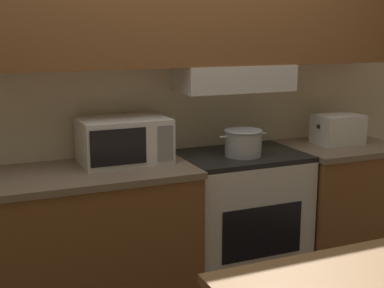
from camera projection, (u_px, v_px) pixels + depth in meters
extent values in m
cube|color=beige|center=(148.00, 96.00, 3.28)|extent=(5.55, 0.05, 2.55)
cube|color=brown|center=(157.00, 10.00, 3.01)|extent=(3.15, 0.32, 0.64)
cube|color=white|center=(233.00, 78.00, 3.28)|extent=(0.71, 0.34, 0.16)
cube|color=brown|center=(40.00, 262.00, 2.88)|extent=(1.68, 0.60, 0.89)
cube|color=#84705B|center=(35.00, 179.00, 2.78)|extent=(1.70, 0.62, 0.04)
cube|color=brown|center=(336.00, 213.00, 3.64)|extent=(0.69, 0.60, 0.89)
cube|color=#84705B|center=(340.00, 147.00, 3.54)|extent=(0.71, 0.62, 0.04)
cube|color=white|center=(240.00, 227.00, 3.37)|extent=(0.75, 0.55, 0.90)
cube|color=black|center=(241.00, 156.00, 3.28)|extent=(0.75, 0.55, 0.03)
cube|color=black|center=(263.00, 232.00, 3.11)|extent=(0.52, 0.01, 0.32)
cylinder|color=black|center=(225.00, 161.00, 3.11)|extent=(0.10, 0.10, 0.01)
cylinder|color=black|center=(274.00, 155.00, 3.24)|extent=(0.10, 0.10, 0.01)
cylinder|color=black|center=(209.00, 153.00, 3.31)|extent=(0.10, 0.10, 0.01)
cylinder|color=black|center=(256.00, 148.00, 3.44)|extent=(0.10, 0.10, 0.01)
cylinder|color=#B7BABF|center=(243.00, 143.00, 3.19)|extent=(0.22, 0.22, 0.16)
torus|color=#B7BABF|center=(243.00, 131.00, 3.18)|extent=(0.23, 0.23, 0.01)
cylinder|color=#B7BABF|center=(224.00, 137.00, 3.13)|extent=(0.05, 0.01, 0.01)
cylinder|color=#B7BABF|center=(262.00, 134.00, 3.23)|extent=(0.05, 0.01, 0.01)
cube|color=white|center=(124.00, 140.00, 3.04)|extent=(0.50, 0.34, 0.25)
cube|color=black|center=(119.00, 147.00, 2.86)|extent=(0.31, 0.01, 0.20)
cube|color=gray|center=(166.00, 143.00, 2.96)|extent=(0.09, 0.01, 0.20)
cube|color=white|center=(338.00, 129.00, 3.54)|extent=(0.31, 0.21, 0.19)
cube|color=black|center=(318.00, 127.00, 3.47)|extent=(0.01, 0.02, 0.02)
cube|color=black|center=(325.00, 116.00, 3.48)|extent=(0.04, 0.15, 0.01)
cube|color=black|center=(334.00, 116.00, 3.51)|extent=(0.04, 0.15, 0.01)
cube|color=black|center=(343.00, 115.00, 3.53)|extent=(0.04, 0.15, 0.01)
cube|color=black|center=(352.00, 114.00, 3.56)|extent=(0.04, 0.15, 0.01)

